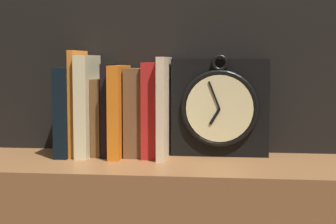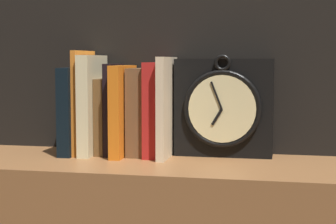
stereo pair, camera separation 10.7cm
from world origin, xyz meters
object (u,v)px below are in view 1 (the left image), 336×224
at_px(clock, 220,107).
at_px(book_slot4_black, 110,109).
at_px(book_slot0_black, 68,111).
at_px(book_slot5_orange, 119,111).
at_px(book_slot8_cream, 164,107).
at_px(book_slot3_brown, 100,117).
at_px(book_slot6_brown, 137,112).
at_px(book_slot1_orange, 78,103).
at_px(book_slot2_cream, 88,105).
at_px(book_slot7_red, 152,109).

bearing_deg(clock, book_slot4_black, -174.84).
xyz_separation_m(book_slot0_black, book_slot5_orange, (0.12, -0.00, 0.00)).
bearing_deg(book_slot0_black, book_slot8_cream, -0.97).
height_order(book_slot0_black, book_slot4_black, book_slot4_black).
bearing_deg(book_slot0_black, book_slot4_black, 7.43).
height_order(book_slot3_brown, book_slot6_brown, book_slot6_brown).
height_order(book_slot3_brown, book_slot4_black, book_slot4_black).
bearing_deg(book_slot3_brown, book_slot4_black, -9.48).
xyz_separation_m(clock, book_slot1_orange, (-0.33, -0.03, 0.01)).
relative_size(book_slot2_cream, book_slot7_red, 1.08).
bearing_deg(book_slot6_brown, book_slot0_black, -174.86).
bearing_deg(clock, book_slot0_black, -174.22).
bearing_deg(book_slot3_brown, book_slot8_cream, -7.48).
height_order(book_slot0_black, book_slot1_orange, book_slot1_orange).
relative_size(book_slot4_black, book_slot5_orange, 1.02).
height_order(book_slot7_red, book_slot8_cream, book_slot8_cream).
bearing_deg(book_slot7_red, book_slot3_brown, 176.14).
bearing_deg(book_slot4_black, book_slot3_brown, 170.52).
height_order(book_slot2_cream, book_slot4_black, book_slot2_cream).
xyz_separation_m(book_slot3_brown, book_slot7_red, (0.13, -0.01, 0.02)).
xyz_separation_m(book_slot6_brown, book_slot7_red, (0.04, -0.01, 0.01)).
bearing_deg(book_slot8_cream, book_slot1_orange, 176.96).
xyz_separation_m(book_slot4_black, book_slot8_cream, (0.13, -0.02, 0.01)).
height_order(clock, book_slot0_black, clock).
height_order(book_slot0_black, book_slot7_red, book_slot7_red).
bearing_deg(book_slot4_black, book_slot1_orange, -175.78).
xyz_separation_m(book_slot0_black, book_slot1_orange, (0.02, 0.01, 0.02)).
relative_size(book_slot2_cream, book_slot5_orange, 1.11).
bearing_deg(book_slot1_orange, book_slot6_brown, 3.04).
xyz_separation_m(book_slot0_black, book_slot8_cream, (0.23, -0.00, 0.01)).
height_order(book_slot3_brown, book_slot8_cream, book_slot8_cream).
relative_size(book_slot3_brown, book_slot4_black, 0.83).
xyz_separation_m(clock, book_slot3_brown, (-0.28, -0.02, -0.02)).
bearing_deg(book_slot7_red, book_slot2_cream, -177.42).
xyz_separation_m(book_slot1_orange, book_slot3_brown, (0.05, 0.01, -0.03)).
distance_m(book_slot7_red, book_slot8_cream, 0.03).
bearing_deg(book_slot4_black, book_slot8_cream, -7.11).
relative_size(book_slot2_cream, book_slot8_cream, 1.02).
xyz_separation_m(book_slot6_brown, book_slot8_cream, (0.07, -0.02, 0.01)).
bearing_deg(book_slot3_brown, book_slot0_black, -167.18).
bearing_deg(book_slot5_orange, book_slot6_brown, 25.61).
relative_size(book_slot2_cream, book_slot3_brown, 1.31).
distance_m(book_slot4_black, book_slot5_orange, 0.03).
xyz_separation_m(book_slot2_cream, book_slot4_black, (0.05, 0.01, -0.01)).
relative_size(book_slot0_black, book_slot4_black, 0.96).
height_order(book_slot1_orange, book_slot2_cream, book_slot1_orange).
bearing_deg(book_slot8_cream, book_slot6_brown, 164.91).
bearing_deg(book_slot5_orange, book_slot3_brown, 158.37).
bearing_deg(book_slot5_orange, book_slot7_red, 8.57).
distance_m(book_slot2_cream, book_slot3_brown, 0.04).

